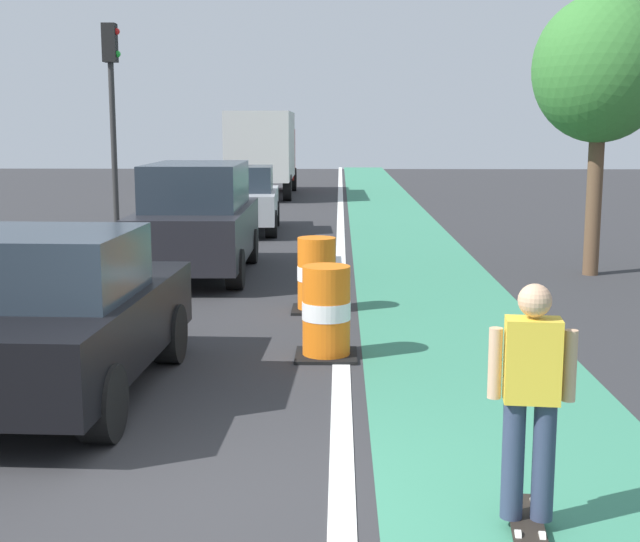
{
  "coord_description": "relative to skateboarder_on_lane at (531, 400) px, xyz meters",
  "views": [
    {
      "loc": [
        0.88,
        -5.95,
        2.69
      ],
      "look_at": [
        0.66,
        3.6,
        1.1
      ],
      "focal_mm": 48.78,
      "sensor_mm": 36.0,
      "label": 1
    }
  ],
  "objects": [
    {
      "name": "lane_divider_stripe",
      "position": [
        -1.24,
        12.4,
        -0.91
      ],
      "size": [
        0.2,
        80.0,
        0.01
      ],
      "primitive_type": "cube",
      "color": "silver",
      "rests_on": "ground"
    },
    {
      "name": "traffic_barrel_front",
      "position": [
        -1.42,
        4.41,
        -0.38
      ],
      "size": [
        0.73,
        0.73,
        1.09
      ],
      "color": "orange",
      "rests_on": "ground"
    },
    {
      "name": "bike_lane_strip",
      "position": [
        0.26,
        12.4,
        -0.91
      ],
      "size": [
        2.5,
        80.0,
        0.01
      ],
      "primitive_type": "cube",
      "color": "#387F60",
      "rests_on": "ground"
    },
    {
      "name": "ground_plane",
      "position": [
        -2.14,
        0.4,
        -0.91
      ],
      "size": [
        100.0,
        100.0,
        0.0
      ],
      "primitive_type": "plane",
      "color": "#2D2D30"
    },
    {
      "name": "traffic_barrel_mid",
      "position": [
        -1.6,
        7.02,
        -0.38
      ],
      "size": [
        0.73,
        0.73,
        1.09
      ],
      "color": "orange",
      "rests_on": "ground"
    },
    {
      "name": "traffic_light_corner",
      "position": [
        -6.74,
        15.55,
        2.59
      ],
      "size": [
        0.41,
        0.32,
        5.1
      ],
      "color": "#2D2D2D",
      "rests_on": "ground"
    },
    {
      "name": "parked_suv_second",
      "position": [
        -3.85,
        10.11,
        0.12
      ],
      "size": [
        1.97,
        4.63,
        2.04
      ],
      "color": "black",
      "rests_on": "ground"
    },
    {
      "name": "parked_sedan_nearest",
      "position": [
        -4.08,
        2.83,
        -0.08
      ],
      "size": [
        2.03,
        4.16,
        1.7
      ],
      "color": "black",
      "rests_on": "ground"
    },
    {
      "name": "street_tree_sidewalk",
      "position": [
        3.34,
        10.3,
        2.76
      ],
      "size": [
        2.4,
        2.4,
        5.0
      ],
      "color": "brown",
      "rests_on": "ground"
    },
    {
      "name": "delivery_truck_down_block",
      "position": [
        -4.25,
        28.46,
        0.94
      ],
      "size": [
        2.45,
        7.63,
        3.23
      ],
      "color": "beige",
      "rests_on": "ground"
    },
    {
      "name": "skateboarder_on_lane",
      "position": [
        0.0,
        0.0,
        0.0
      ],
      "size": [
        0.57,
        0.82,
        1.69
      ],
      "color": "black",
      "rests_on": "ground"
    },
    {
      "name": "parked_sedan_third",
      "position": [
        -3.81,
        16.69,
        -0.08
      ],
      "size": [
        2.07,
        4.18,
        1.7
      ],
      "color": "#9EA0A5",
      "rests_on": "ground"
    }
  ]
}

